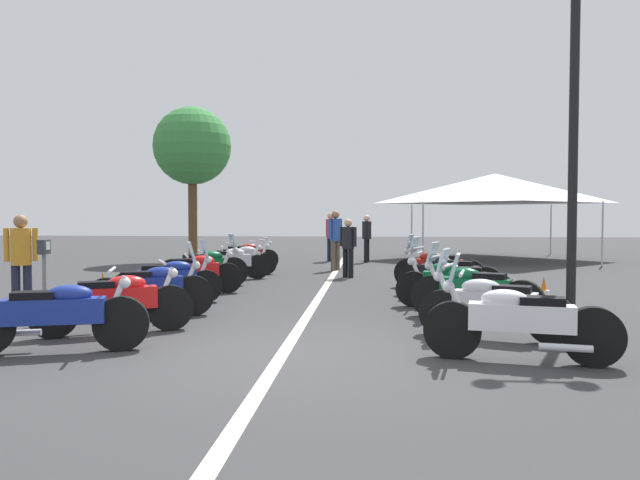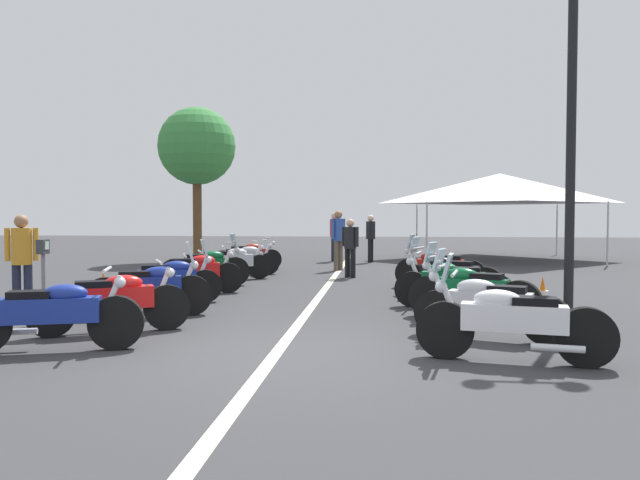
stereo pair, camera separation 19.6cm
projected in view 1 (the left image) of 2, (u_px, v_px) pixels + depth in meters
ground_plane at (282, 355)px, 7.28m from camera, size 80.00×80.00×0.00m
lane_centre_stripe at (322, 292)px, 13.28m from camera, size 25.04×0.16×0.01m
motorcycle_left_row_0 at (56, 315)px, 7.35m from camera, size 0.89×2.14×1.01m
motorcycle_left_row_1 at (115, 301)px, 8.55m from camera, size 1.14×2.02×1.01m
motorcycle_left_row_2 at (152, 288)px, 9.94m from camera, size 0.92×1.95×1.22m
motorcycle_left_row_3 at (169, 279)px, 11.46m from camera, size 0.95×1.95×1.20m
motorcycle_left_row_4 at (194, 272)px, 12.91m from camera, size 0.82×2.01×1.00m
motorcycle_left_row_5 at (205, 267)px, 14.10m from camera, size 1.11×1.90×1.23m
motorcycle_left_row_6 at (229, 262)px, 15.67m from camera, size 1.11×2.01×1.00m
motorcycle_left_row_7 at (241, 259)px, 16.88m from camera, size 1.01×1.90×0.98m
motorcycle_left_row_8 at (245, 255)px, 18.39m from camera, size 1.11×1.96×0.99m
motorcycle_right_row_0 at (518, 320)px, 6.91m from camera, size 0.79×2.16×1.22m
motorcycle_right_row_1 at (492, 305)px, 8.19m from camera, size 0.96×1.97×1.20m
motorcycle_right_row_2 at (474, 290)px, 9.69m from camera, size 1.02×1.98×1.23m
motorcycle_right_row_3 at (453, 283)px, 10.90m from camera, size 0.78×2.07×1.00m
motorcycle_right_row_4 at (448, 274)px, 12.31m from camera, size 1.04×2.04×1.22m
motorcycle_right_row_5 at (438, 268)px, 13.82m from camera, size 0.85×2.01×1.23m
street_lamp_twin_globe at (574, 79)px, 9.18m from camera, size 0.32×1.22×5.50m
parking_meter at (44, 266)px, 9.25m from camera, size 0.18×0.13×1.29m
traffic_cone_0 at (103, 289)px, 11.40m from camera, size 0.36×0.36×0.61m
traffic_cone_1 at (544, 295)px, 10.51m from camera, size 0.36×0.36×0.61m
bystander_0 at (367, 235)px, 21.45m from camera, size 0.51×0.32×1.66m
bystander_1 at (331, 233)px, 21.93m from camera, size 0.43×0.37×1.74m
bystander_2 at (348, 244)px, 16.25m from camera, size 0.33×0.46×1.56m
bystander_3 at (21, 256)px, 10.27m from camera, size 0.32×0.50×1.67m
bystander_4 at (335, 235)px, 18.33m from camera, size 0.41×0.39×1.79m
roadside_tree_0 at (192, 147)px, 21.89m from camera, size 2.76×2.76×5.50m
event_tent at (495, 188)px, 22.94m from camera, size 6.40×6.40×3.20m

